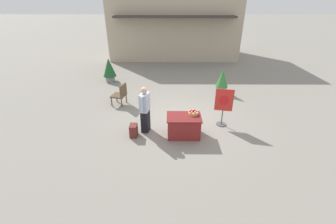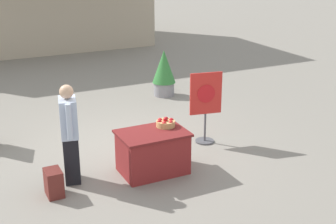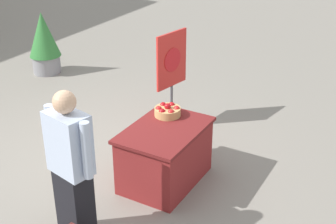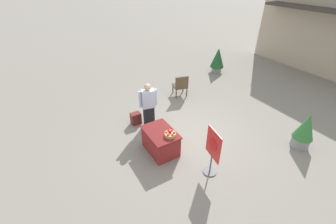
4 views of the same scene
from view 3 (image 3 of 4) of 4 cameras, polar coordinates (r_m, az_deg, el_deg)
The scene contains 6 objects.
ground_plane at distance 6.17m, azimuth -9.45°, elevation -6.07°, with size 120.00×120.00×0.00m, color gray.
display_table at distance 5.54m, azimuth -0.37°, elevation -5.26°, with size 1.12×0.78×0.72m.
apple_basket at distance 5.64m, azimuth -0.06°, elevation 0.14°, with size 0.32×0.32×0.16m.
person_visitor at distance 4.56m, azimuth -11.71°, elevation -6.66°, with size 0.34×0.60×1.61m.
poster_board at distance 6.80m, azimuth 0.45°, elevation 4.72°, with size 0.62×0.36×1.39m.
potted_plant_near_right at distance 9.07m, azimuth -14.88°, elevation 8.28°, with size 0.58×0.58×1.16m.
Camera 3 is at (-3.97, -3.43, 3.24)m, focal length 50.00 mm.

